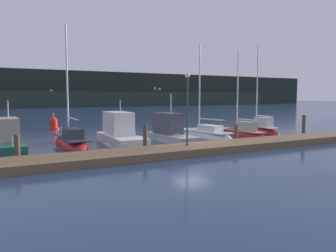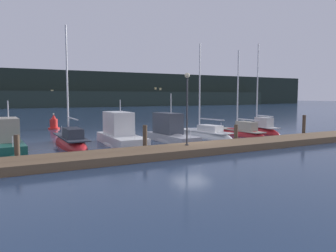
{
  "view_description": "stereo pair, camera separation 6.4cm",
  "coord_description": "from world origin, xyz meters",
  "px_view_note": "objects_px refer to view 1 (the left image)",
  "views": [
    {
      "loc": [
        -12.27,
        -19.16,
        3.55
      ],
      "look_at": [
        0.0,
        3.33,
        1.2
      ],
      "focal_mm": 35.0,
      "sensor_mm": 36.0,
      "label": 1
    },
    {
      "loc": [
        -12.21,
        -19.19,
        3.55
      ],
      "look_at": [
        0.0,
        3.33,
        1.2
      ],
      "focal_mm": 35.0,
      "sensor_mm": 36.0,
      "label": 2
    }
  ],
  "objects_px": {
    "motorboat_berth_3": "(121,138)",
    "motorboat_berth_4": "(171,137)",
    "dock_lamppost": "(187,98)",
    "sailboat_berth_6": "(241,134)",
    "sailboat_berth_2": "(71,144)",
    "motorboat_berth_1": "(10,147)",
    "sailboat_berth_5": "(204,137)",
    "channel_buoy": "(53,123)",
    "sailboat_berth_7": "(259,130)"
  },
  "relations": [
    {
      "from": "sailboat_berth_2",
      "to": "motorboat_berth_3",
      "type": "distance_m",
      "value": 3.56
    },
    {
      "from": "motorboat_berth_4",
      "to": "sailboat_berth_6",
      "type": "distance_m",
      "value": 7.5
    },
    {
      "from": "sailboat_berth_5",
      "to": "channel_buoy",
      "type": "xyz_separation_m",
      "value": [
        -10.05,
        13.74,
        0.52
      ]
    },
    {
      "from": "sailboat_berth_2",
      "to": "sailboat_berth_7",
      "type": "xyz_separation_m",
      "value": [
        18.17,
        0.13,
        0.07
      ]
    },
    {
      "from": "motorboat_berth_4",
      "to": "channel_buoy",
      "type": "bearing_deg",
      "value": 114.17
    },
    {
      "from": "sailboat_berth_6",
      "to": "channel_buoy",
      "type": "relative_size",
      "value": 4.86
    },
    {
      "from": "sailboat_berth_2",
      "to": "sailboat_berth_6",
      "type": "bearing_deg",
      "value": -3.29
    },
    {
      "from": "sailboat_berth_2",
      "to": "channel_buoy",
      "type": "height_order",
      "value": "sailboat_berth_2"
    },
    {
      "from": "sailboat_berth_6",
      "to": "channel_buoy",
      "type": "bearing_deg",
      "value": 134.87
    },
    {
      "from": "sailboat_berth_2",
      "to": "sailboat_berth_7",
      "type": "bearing_deg",
      "value": 0.41
    },
    {
      "from": "sailboat_berth_6",
      "to": "sailboat_berth_2",
      "type": "bearing_deg",
      "value": 176.71
    },
    {
      "from": "motorboat_berth_4",
      "to": "sailboat_berth_5",
      "type": "xyz_separation_m",
      "value": [
        3.59,
        0.65,
        -0.26
      ]
    },
    {
      "from": "motorboat_berth_4",
      "to": "sailboat_berth_6",
      "type": "bearing_deg",
      "value": 2.87
    },
    {
      "from": "motorboat_berth_1",
      "to": "sailboat_berth_5",
      "type": "bearing_deg",
      "value": 1.21
    },
    {
      "from": "motorboat_berth_1",
      "to": "sailboat_berth_7",
      "type": "distance_m",
      "value": 22.15
    },
    {
      "from": "channel_buoy",
      "to": "dock_lamppost",
      "type": "bearing_deg",
      "value": -75.72
    },
    {
      "from": "channel_buoy",
      "to": "dock_lamppost",
      "type": "height_order",
      "value": "dock_lamppost"
    },
    {
      "from": "channel_buoy",
      "to": "sailboat_berth_5",
      "type": "bearing_deg",
      "value": -53.81
    },
    {
      "from": "motorboat_berth_1",
      "to": "motorboat_berth_4",
      "type": "height_order",
      "value": "motorboat_berth_4"
    },
    {
      "from": "sailboat_berth_7",
      "to": "channel_buoy",
      "type": "relative_size",
      "value": 5.41
    },
    {
      "from": "sailboat_berth_7",
      "to": "dock_lamppost",
      "type": "height_order",
      "value": "sailboat_berth_7"
    },
    {
      "from": "sailboat_berth_2",
      "to": "dock_lamppost",
      "type": "height_order",
      "value": "sailboat_berth_2"
    },
    {
      "from": "motorboat_berth_3",
      "to": "motorboat_berth_4",
      "type": "relative_size",
      "value": 1.1
    },
    {
      "from": "sailboat_berth_6",
      "to": "sailboat_berth_7",
      "type": "relative_size",
      "value": 0.9
    },
    {
      "from": "sailboat_berth_5",
      "to": "sailboat_berth_2",
      "type": "bearing_deg",
      "value": 176.98
    },
    {
      "from": "motorboat_berth_1",
      "to": "channel_buoy",
      "type": "relative_size",
      "value": 3.28
    },
    {
      "from": "sailboat_berth_2",
      "to": "sailboat_berth_5",
      "type": "distance_m",
      "value": 11.08
    },
    {
      "from": "sailboat_berth_2",
      "to": "motorboat_berth_3",
      "type": "relative_size",
      "value": 1.37
    },
    {
      "from": "motorboat_berth_4",
      "to": "sailboat_berth_7",
      "type": "bearing_deg",
      "value": 7.28
    },
    {
      "from": "sailboat_berth_2",
      "to": "dock_lamppost",
      "type": "xyz_separation_m",
      "value": [
        5.92,
        -6.13,
        3.32
      ]
    },
    {
      "from": "sailboat_berth_6",
      "to": "dock_lamppost",
      "type": "height_order",
      "value": "sailboat_berth_6"
    },
    {
      "from": "motorboat_berth_3",
      "to": "channel_buoy",
      "type": "bearing_deg",
      "value": 99.82
    },
    {
      "from": "sailboat_berth_2",
      "to": "sailboat_berth_5",
      "type": "bearing_deg",
      "value": -3.02
    },
    {
      "from": "motorboat_berth_1",
      "to": "sailboat_berth_2",
      "type": "relative_size",
      "value": 0.6
    },
    {
      "from": "motorboat_berth_3",
      "to": "dock_lamppost",
      "type": "distance_m",
      "value": 6.54
    },
    {
      "from": "motorboat_berth_4",
      "to": "sailboat_berth_5",
      "type": "height_order",
      "value": "sailboat_berth_5"
    },
    {
      "from": "sailboat_berth_2",
      "to": "channel_buoy",
      "type": "bearing_deg",
      "value": 85.6
    },
    {
      "from": "motorboat_berth_3",
      "to": "channel_buoy",
      "type": "height_order",
      "value": "motorboat_berth_3"
    },
    {
      "from": "sailboat_berth_5",
      "to": "sailboat_berth_7",
      "type": "height_order",
      "value": "sailboat_berth_7"
    },
    {
      "from": "motorboat_berth_4",
      "to": "sailboat_berth_2",
      "type": "bearing_deg",
      "value": 170.61
    },
    {
      "from": "motorboat_berth_4",
      "to": "channel_buoy",
      "type": "distance_m",
      "value": 15.78
    },
    {
      "from": "sailboat_berth_5",
      "to": "dock_lamppost",
      "type": "bearing_deg",
      "value": -132.84
    },
    {
      "from": "motorboat_berth_1",
      "to": "sailboat_berth_5",
      "type": "distance_m",
      "value": 15.02
    },
    {
      "from": "sailboat_berth_5",
      "to": "channel_buoy",
      "type": "bearing_deg",
      "value": 126.19
    },
    {
      "from": "sailboat_berth_5",
      "to": "channel_buoy",
      "type": "height_order",
      "value": "sailboat_berth_5"
    },
    {
      "from": "dock_lamppost",
      "to": "sailboat_berth_2",
      "type": "bearing_deg",
      "value": 134.01
    },
    {
      "from": "motorboat_berth_3",
      "to": "channel_buoy",
      "type": "xyz_separation_m",
      "value": [
        -2.43,
        14.01,
        0.13
      ]
    },
    {
      "from": "sailboat_berth_7",
      "to": "channel_buoy",
      "type": "distance_m",
      "value": 21.55
    },
    {
      "from": "channel_buoy",
      "to": "motorboat_berth_1",
      "type": "bearing_deg",
      "value": -109.45
    },
    {
      "from": "motorboat_berth_4",
      "to": "dock_lamppost",
      "type": "bearing_deg",
      "value": -107.6
    }
  ]
}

